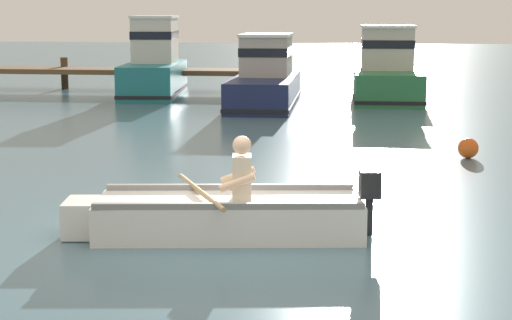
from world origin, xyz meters
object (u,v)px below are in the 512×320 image
moored_boat_green (387,73)px  rowboat_with_person (223,215)px  moored_boat_navy (265,79)px  mooring_buoy (468,148)px  moored_boat_teal (154,67)px

moored_boat_green → rowboat_with_person: bearing=-98.4°
moored_boat_navy → mooring_buoy: moored_boat_navy is taller
rowboat_with_person → moored_boat_green: size_ratio=0.81×
moored_boat_teal → mooring_buoy: 13.19m
rowboat_with_person → moored_boat_green: 15.79m
moored_boat_green → mooring_buoy: size_ratio=12.48×
rowboat_with_person → moored_boat_teal: bearing=106.9°
moored_boat_teal → moored_boat_navy: size_ratio=0.86×
moored_boat_teal → moored_boat_navy: (3.72, -2.14, -0.18)m
moored_boat_teal → moored_boat_green: 7.14m
rowboat_with_person → moored_boat_navy: size_ratio=0.69×
moored_boat_navy → moored_boat_green: bearing=28.3°
rowboat_with_person → moored_boat_green: bearing=81.6°
moored_boat_teal → mooring_buoy: size_ratio=12.57×
moored_boat_teal → moored_boat_navy: 4.30m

